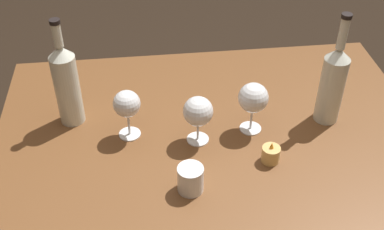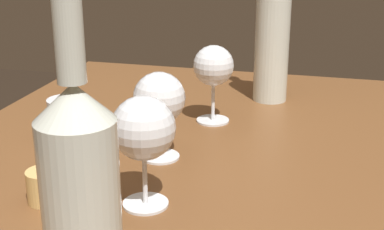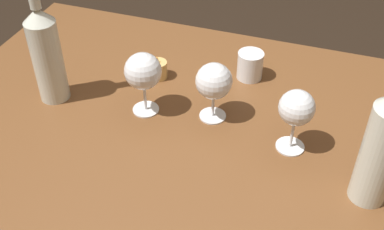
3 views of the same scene
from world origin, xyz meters
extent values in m
cube|color=brown|center=(0.00, 0.00, 0.72)|extent=(1.30, 0.90, 0.04)
cylinder|color=#50311A|center=(-0.58, -0.38, 0.35)|extent=(0.06, 0.06, 0.70)
cylinder|color=#50311A|center=(0.58, -0.38, 0.35)|extent=(0.06, 0.06, 0.70)
cylinder|color=white|center=(0.05, 0.04, 0.74)|extent=(0.07, 0.07, 0.00)
cylinder|color=white|center=(0.05, 0.04, 0.78)|extent=(0.01, 0.01, 0.07)
sphere|color=white|center=(0.05, 0.04, 0.85)|extent=(0.09, 0.09, 0.09)
cylinder|color=#42070F|center=(0.05, 0.04, 0.84)|extent=(0.07, 0.07, 0.02)
cylinder|color=white|center=(-0.12, 0.01, 0.74)|extent=(0.07, 0.07, 0.00)
cylinder|color=white|center=(-0.12, 0.01, 0.78)|extent=(0.01, 0.01, 0.08)
sphere|color=white|center=(-0.12, 0.01, 0.86)|extent=(0.09, 0.09, 0.09)
cylinder|color=#42070F|center=(-0.12, 0.01, 0.86)|extent=(0.07, 0.07, 0.03)
cylinder|color=white|center=(0.25, -0.01, 0.74)|extent=(0.07, 0.07, 0.00)
cylinder|color=white|center=(0.25, -0.01, 0.78)|extent=(0.01, 0.01, 0.08)
sphere|color=white|center=(0.25, -0.01, 0.86)|extent=(0.08, 0.08, 0.08)
cylinder|color=#42070F|center=(0.25, -0.01, 0.85)|extent=(0.06, 0.06, 0.01)
cylinder|color=silver|center=(-0.36, -0.01, 0.85)|extent=(0.08, 0.08, 0.22)
cone|color=silver|center=(-0.36, -0.01, 0.97)|extent=(0.08, 0.08, 0.03)
cylinder|color=silver|center=(-0.36, -0.01, 1.04)|extent=(0.03, 0.03, 0.10)
cylinder|color=black|center=(-0.36, -0.01, 1.09)|extent=(0.03, 0.03, 0.01)
cylinder|color=silver|center=(0.42, -0.10, 0.85)|extent=(0.08, 0.08, 0.23)
cone|color=silver|center=(0.42, -0.10, 0.99)|extent=(0.08, 0.08, 0.03)
cylinder|color=silver|center=(0.42, -0.10, 1.04)|extent=(0.03, 0.03, 0.07)
cylinder|color=black|center=(0.42, -0.10, 1.08)|extent=(0.03, 0.03, 0.01)
cylinder|color=white|center=(0.09, 0.24, 0.78)|extent=(0.07, 0.07, 0.08)
cylinder|color=silver|center=(0.09, 0.24, 0.76)|extent=(0.06, 0.06, 0.04)
cylinder|color=#DBB266|center=(-0.14, 0.15, 0.76)|extent=(0.05, 0.05, 0.05)
cylinder|color=white|center=(-0.14, 0.15, 0.76)|extent=(0.04, 0.04, 0.03)
cone|color=#F99E2D|center=(-0.14, 0.15, 0.80)|extent=(0.01, 0.01, 0.02)
camera|label=1|loc=(0.20, 1.13, 1.71)|focal=46.21mm
camera|label=2|loc=(-0.79, -0.23, 1.13)|focal=52.14mm
camera|label=3|loc=(0.30, -0.84, 1.50)|focal=45.28mm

